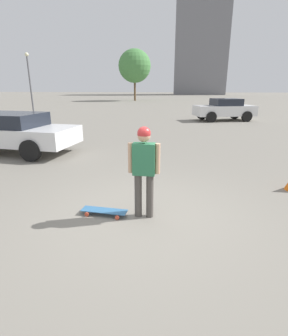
{
  "coord_description": "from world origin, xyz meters",
  "views": [
    {
      "loc": [
        0.54,
        -4.27,
        2.26
      ],
      "look_at": [
        0.0,
        0.0,
        0.92
      ],
      "focal_mm": 28.0,
      "sensor_mm": 36.0,
      "label": 1
    }
  ],
  "objects_px": {
    "person": "(144,164)",
    "car_parked_far": "(224,109)",
    "skateboard": "(104,211)",
    "car_parked_near": "(9,132)"
  },
  "relations": [
    {
      "from": "person",
      "to": "car_parked_far",
      "type": "xyz_separation_m",
      "value": [
        3.72,
        14.69,
        -0.21
      ]
    },
    {
      "from": "person",
      "to": "car_parked_far",
      "type": "bearing_deg",
      "value": 76.89
    },
    {
      "from": "skateboard",
      "to": "car_parked_near",
      "type": "xyz_separation_m",
      "value": [
        -4.62,
        4.3,
        0.67
      ]
    },
    {
      "from": "person",
      "to": "car_parked_far",
      "type": "distance_m",
      "value": 15.15
    },
    {
      "from": "person",
      "to": "car_parked_near",
      "type": "bearing_deg",
      "value": 142.57
    },
    {
      "from": "person",
      "to": "car_parked_near",
      "type": "height_order",
      "value": "person"
    },
    {
      "from": "person",
      "to": "car_parked_near",
      "type": "relative_size",
      "value": 0.33
    },
    {
      "from": "skateboard",
      "to": "car_parked_far",
      "type": "distance_m",
      "value": 15.4
    },
    {
      "from": "skateboard",
      "to": "person",
      "type": "bearing_deg",
      "value": -172.25
    },
    {
      "from": "person",
      "to": "skateboard",
      "type": "xyz_separation_m",
      "value": [
        -0.73,
        -0.04,
        -0.92
      ]
    }
  ]
}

